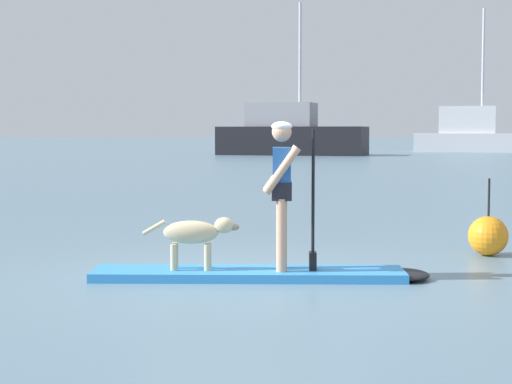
# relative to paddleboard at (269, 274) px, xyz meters

# --- Properties ---
(ground_plane) EXTENTS (400.00, 400.00, 0.00)m
(ground_plane) POSITION_rel_paddleboard_xyz_m (-0.23, -0.02, -0.05)
(ground_plane) COLOR slate
(paddleboard) EXTENTS (3.80, 0.95, 0.10)m
(paddleboard) POSITION_rel_paddleboard_xyz_m (0.00, 0.00, 0.00)
(paddleboard) COLOR #338CD8
(paddleboard) RESTS_ON ground_plane
(person_paddler) EXTENTS (0.62, 0.50, 1.66)m
(person_paddler) POSITION_rel_paddleboard_xyz_m (0.16, 0.01, 1.01)
(person_paddler) COLOR tan
(person_paddler) RESTS_ON paddleboard
(dog) EXTENTS (1.09, 0.26, 0.59)m
(dog) POSITION_rel_paddleboard_xyz_m (-0.82, -0.05, 0.45)
(dog) COLOR #CCB78C
(dog) RESTS_ON paddleboard
(moored_boat_far_port) EXTENTS (10.51, 5.39, 10.32)m
(moored_boat_far_port) POSITION_rel_paddleboard_xyz_m (-2.00, 48.66, 1.33)
(moored_boat_far_port) COLOR black
(moored_boat_far_port) RESTS_ON ground_plane
(moored_boat_outer) EXTENTS (9.80, 4.35, 11.17)m
(moored_boat_outer) POSITION_rel_paddleboard_xyz_m (11.89, 58.44, 1.30)
(moored_boat_outer) COLOR silver
(moored_boat_outer) RESTS_ON ground_plane
(marker_buoy) EXTENTS (0.53, 0.53, 1.03)m
(marker_buoy) POSITION_rel_paddleboard_xyz_m (2.77, 1.99, 0.21)
(marker_buoy) COLOR orange
(marker_buoy) RESTS_ON ground_plane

